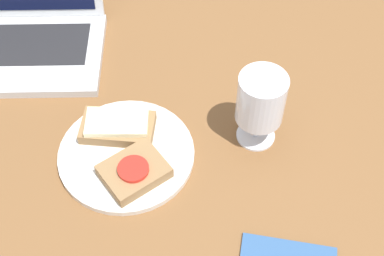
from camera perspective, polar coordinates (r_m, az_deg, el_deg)
The scene contains 6 objects.
wooden_table at distance 89.26cm, azimuth -5.76°, elevation -1.64°, with size 140.00×140.00×3.00cm, color brown.
plate at distance 85.69cm, azimuth -7.00°, elevation -2.79°, with size 21.65×21.65×1.05cm, color silver.
sandwich_with_cheese at distance 86.95cm, azimuth -7.94°, elevation 0.22°, with size 12.40×7.91×2.83cm.
sandwich_with_tomato at distance 81.74cm, azimuth -6.25°, elevation -4.59°, with size 12.05×11.62×2.68cm.
wine_glass at distance 81.59cm, azimuth 7.36°, elevation 2.52°, with size 7.47×7.47×13.55cm.
laptop at distance 104.90cm, azimuth -17.98°, elevation 10.55°, with size 30.33×24.43×20.99cm.
Camera 1 is at (7.93, -52.66, 73.14)cm, focal length 50.00 mm.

